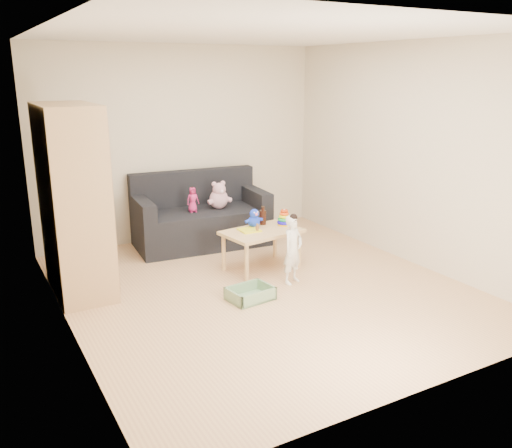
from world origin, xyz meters
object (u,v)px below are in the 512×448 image
wardrobe (73,201)px  sofa (202,227)px  toddler (293,251)px  play_table (262,249)px

wardrobe → sofa: wardrobe is taller
sofa → toddler: 1.76m
wardrobe → play_table: size_ratio=2.20×
toddler → sofa: bearing=78.8°
wardrobe → play_table: wardrobe is taller
sofa → play_table: (0.25, -1.17, -0.01)m
toddler → wardrobe: bearing=134.4°
wardrobe → play_table: bearing=-10.1°
wardrobe → sofa: size_ratio=1.13×
sofa → play_table: bearing=-72.8°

